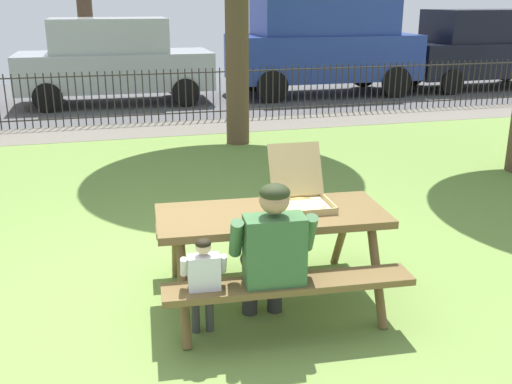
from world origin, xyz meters
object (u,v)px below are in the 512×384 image
picnic_table_foreground (272,233)px  parked_car_right (323,42)px  parked_car_center (114,60)px  parked_car_far_right (485,47)px  adult_at_table (271,252)px  child_at_table (203,279)px  pizza_box_open (301,194)px

picnic_table_foreground → parked_car_right: parked_car_right is taller
parked_car_center → parked_car_far_right: (9.88, -0.00, 0.09)m
parked_car_center → parked_car_right: parked_car_right is taller
parked_car_far_right → picnic_table_foreground: bearing=-131.7°
parked_car_center → adult_at_table: bearing=-86.6°
parked_car_right → parked_car_far_right: parked_car_right is taller
parked_car_center → parked_car_far_right: parked_car_far_right is taller
adult_at_table → parked_car_right: size_ratio=0.25×
adult_at_table → parked_car_right: 11.62m
picnic_table_foreground → adult_at_table: (-0.15, -0.49, 0.06)m
adult_at_table → parked_car_center: 10.71m
child_at_table → parked_car_far_right: (9.73, 10.68, 0.59)m
picnic_table_foreground → parked_car_center: size_ratio=0.43×
picnic_table_foreground → parked_car_far_right: (9.09, 10.19, 0.50)m
picnic_table_foreground → parked_car_far_right: 13.67m
pizza_box_open → adult_at_table: bearing=-125.2°
parked_car_far_right → pizza_box_open: bearing=-131.2°
picnic_table_foreground → pizza_box_open: size_ratio=3.33×
pizza_box_open → parked_car_far_right: 13.39m
adult_at_table → picnic_table_foreground: bearing=73.3°
child_at_table → parked_car_right: bearing=64.8°
pizza_box_open → child_at_table: bearing=-147.1°
child_at_table → parked_car_center: size_ratio=0.19×
pizza_box_open → child_at_table: size_ratio=0.69×
pizza_box_open → parked_car_center: 10.14m
picnic_table_foreground → parked_car_far_right: bearing=48.3°
parked_car_far_right → adult_at_table: bearing=-130.8°
child_at_table → parked_car_far_right: size_ratio=0.18×
adult_at_table → parked_car_far_right: size_ratio=0.26×
picnic_table_foreground → parked_car_far_right: size_ratio=0.41×
pizza_box_open → parked_car_right: parked_car_right is taller
parked_car_right → parked_car_far_right: bearing=0.0°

